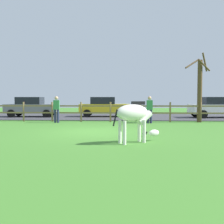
% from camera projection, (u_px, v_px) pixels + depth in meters
% --- Properties ---
extents(ground_plane, '(60.00, 60.00, 0.00)m').
position_uv_depth(ground_plane, '(95.00, 132.00, 12.00)').
color(ground_plane, '#3D7528').
extents(parking_asphalt, '(28.00, 7.40, 0.05)m').
position_uv_depth(parking_asphalt, '(109.00, 117.00, 21.27)').
color(parking_asphalt, '#38383D').
rests_on(parking_asphalt, ground_plane).
extents(paddock_fence, '(21.00, 0.11, 1.28)m').
position_uv_depth(paddock_fence, '(96.00, 111.00, 16.98)').
color(paddock_fence, olive).
rests_on(paddock_fence, ground_plane).
extents(bare_tree, '(1.47, 1.49, 4.31)m').
position_uv_depth(bare_tree, '(200.00, 88.00, 16.62)').
color(bare_tree, '#513A23').
rests_on(bare_tree, ground_plane).
extents(zebra, '(1.68, 1.28, 1.41)m').
position_uv_depth(zebra, '(134.00, 116.00, 8.92)').
color(zebra, white).
rests_on(zebra, ground_plane).
extents(crow_on_grass, '(0.21, 0.10, 0.20)m').
position_uv_depth(crow_on_grass, '(145.00, 134.00, 10.39)').
color(crow_on_grass, black).
rests_on(crow_on_grass, ground_plane).
extents(parked_car_white, '(4.15, 2.21, 1.56)m').
position_uv_depth(parked_car_white, '(216.00, 107.00, 20.06)').
color(parked_car_white, white).
rests_on(parked_car_white, parking_asphalt).
extents(parked_car_grey, '(4.09, 2.07, 1.56)m').
position_uv_depth(parked_car_grey, '(32.00, 107.00, 20.96)').
color(parked_car_grey, slate).
rests_on(parked_car_grey, parking_asphalt).
extents(parked_car_yellow, '(4.09, 2.06, 1.56)m').
position_uv_depth(parked_car_yellow, '(104.00, 107.00, 21.15)').
color(parked_car_yellow, yellow).
rests_on(parked_car_yellow, parking_asphalt).
extents(visitor_left_of_tree, '(0.38, 0.25, 1.64)m').
position_uv_depth(visitor_left_of_tree, '(57.00, 108.00, 16.31)').
color(visitor_left_of_tree, '#232847').
rests_on(visitor_left_of_tree, ground_plane).
extents(visitor_right_of_tree, '(0.37, 0.23, 1.64)m').
position_uv_depth(visitor_right_of_tree, '(150.00, 108.00, 15.94)').
color(visitor_right_of_tree, '#232847').
rests_on(visitor_right_of_tree, ground_plane).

